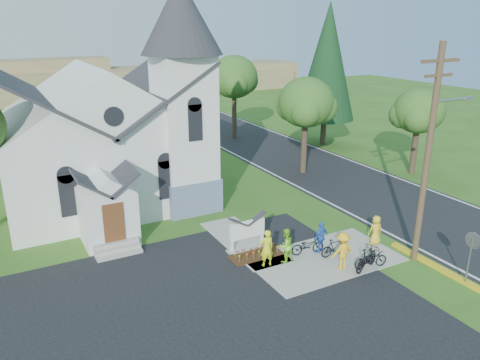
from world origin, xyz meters
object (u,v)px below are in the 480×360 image
utility_pole (430,149)px  cyclist_2 (321,237)px  bike_0 (307,246)px  bike_3 (367,258)px  bike_1 (335,247)px  cyclist_3 (342,251)px  cyclist_1 (286,245)px  cyclist_0 (267,248)px  bike_4 (366,260)px  bike_2 (371,259)px  stop_sign (472,247)px  cyclist_4 (376,230)px  church_sign (247,230)px

utility_pole → cyclist_2: size_ratio=6.33×
bike_0 → bike_3: bearing=-137.2°
bike_1 → cyclist_3: cyclist_3 is taller
cyclist_1 → bike_3: cyclist_1 is taller
cyclist_0 → bike_1: cyclist_0 is taller
cyclist_0 → bike_4: bearing=154.8°
cyclist_2 → bike_2: bearing=102.7°
utility_pole → stop_sign: (0.07, -2.70, -3.62)m
bike_0 → cyclist_4: bearing=-89.8°
cyclist_2 → bike_4: size_ratio=0.93×
stop_sign → bike_3: (-2.91, 3.00, -1.18)m
bike_2 → cyclist_1: bearing=63.2°
bike_2 → bike_4: bike_4 is taller
cyclist_1 → bike_2: cyclist_1 is taller
cyclist_0 → bike_0: cyclist_0 is taller
bike_2 → cyclist_4: size_ratio=1.09×
church_sign → bike_1: bearing=-40.0°
church_sign → bike_3: bearing=-49.7°
utility_pole → bike_2: size_ratio=6.03×
utility_pole → bike_3: bearing=174.0°
cyclist_0 → bike_2: size_ratio=1.07×
stop_sign → cyclist_4: (-0.73, 4.72, -0.97)m
stop_sign → bike_0: 7.12m
church_sign → cyclist_3: cyclist_3 is taller
cyclist_2 → bike_3: 2.48m
cyclist_3 → bike_4: bearing=150.8°
cyclist_4 → bike_0: bearing=-1.6°
cyclist_1 → cyclist_3: cyclist_3 is taller
cyclist_0 → cyclist_4: size_ratio=1.16×
church_sign → cyclist_1: (0.90, -2.04, -0.15)m
cyclist_1 → cyclist_4: cyclist_1 is taller
cyclist_3 → stop_sign: bearing=141.3°
cyclist_1 → cyclist_3: bearing=128.2°
stop_sign → cyclist_4: size_ratio=1.62×
stop_sign → cyclist_3: bearing=136.7°
bike_4 → bike_1: bearing=-4.4°
cyclist_1 → utility_pole: bearing=145.7°
church_sign → bike_0: size_ratio=1.33×
bike_1 → cyclist_3: size_ratio=0.86×
cyclist_3 → cyclist_4: bearing=-155.6°
utility_pole → bike_4: 5.68m
cyclist_0 → bike_2: (4.07, -2.44, -0.45)m
cyclist_3 → cyclist_4: size_ratio=1.15×
stop_sign → cyclist_0: 8.68m
cyclist_0 → bike_4: size_ratio=1.05×
church_sign → cyclist_0: cyclist_0 is taller
utility_pole → bike_0: (-4.31, 2.76, -4.92)m
utility_pole → cyclist_3: bearing=166.5°
cyclist_1 → bike_1: cyclist_1 is taller
bike_2 → bike_1: bearing=34.0°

